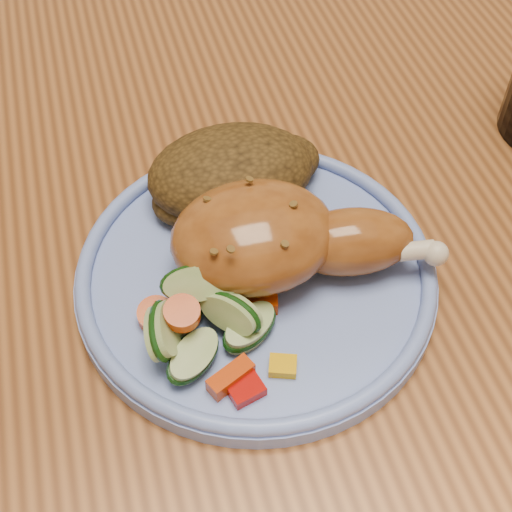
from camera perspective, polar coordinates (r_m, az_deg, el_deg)
dining_table at (r=0.58m, az=5.61°, el=-0.45°), size 0.90×1.40×0.75m
chair_far at (r=1.16m, az=-5.75°, el=17.90°), size 0.42×0.42×0.91m
plate at (r=0.46m, az=0.00°, el=-1.65°), size 0.23×0.23×0.01m
plate_rim at (r=0.45m, az=0.00°, el=-0.80°), size 0.23×0.23×0.01m
chicken_leg at (r=0.44m, az=1.73°, el=1.46°), size 0.17×0.09×0.06m
rice_pilaf at (r=0.49m, az=-1.75°, el=6.66°), size 0.12×0.08×0.05m
vegetable_pile at (r=0.42m, az=-4.24°, el=-5.03°), size 0.09×0.09×0.05m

